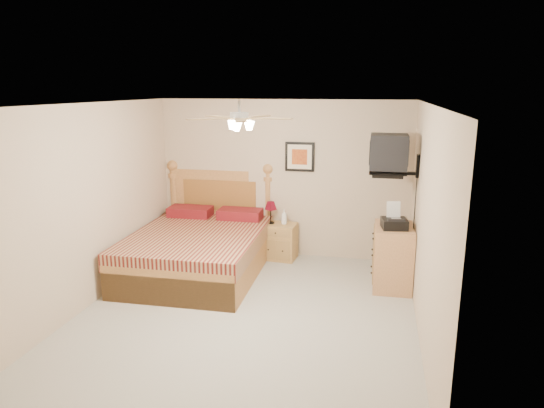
% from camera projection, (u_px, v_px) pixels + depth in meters
% --- Properties ---
extents(floor, '(4.50, 4.50, 0.00)m').
position_uv_depth(floor, '(247.00, 314.00, 5.89)').
color(floor, '#A39F93').
rests_on(floor, ground).
extents(ceiling, '(4.00, 4.50, 0.04)m').
position_uv_depth(ceiling, '(244.00, 104.00, 5.30)').
color(ceiling, white).
rests_on(ceiling, ground).
extents(wall_back, '(4.00, 0.04, 2.50)m').
position_uv_depth(wall_back, '(283.00, 179.00, 7.73)').
color(wall_back, '#C6AE92').
rests_on(wall_back, ground).
extents(wall_front, '(4.00, 0.04, 2.50)m').
position_uv_depth(wall_front, '(162.00, 293.00, 3.46)').
color(wall_front, '#C6AE92').
rests_on(wall_front, ground).
extents(wall_left, '(0.04, 4.50, 2.50)m').
position_uv_depth(wall_left, '(90.00, 206.00, 6.01)').
color(wall_left, '#C6AE92').
rests_on(wall_left, ground).
extents(wall_right, '(0.04, 4.50, 2.50)m').
position_uv_depth(wall_right, '(426.00, 225.00, 5.18)').
color(wall_right, '#C6AE92').
rests_on(wall_right, ground).
extents(bed, '(1.81, 2.35, 1.50)m').
position_uv_depth(bed, '(197.00, 224.00, 6.99)').
color(bed, '#A5743D').
rests_on(bed, ground).
extents(nightstand, '(0.56, 0.44, 0.57)m').
position_uv_depth(nightstand, '(279.00, 241.00, 7.73)').
color(nightstand, '#A67534').
rests_on(nightstand, ground).
extents(table_lamp, '(0.22, 0.22, 0.36)m').
position_uv_depth(table_lamp, '(271.00, 212.00, 7.66)').
color(table_lamp, '#5E0817').
rests_on(table_lamp, nightstand).
extents(lotion_bottle, '(0.10, 0.10, 0.23)m').
position_uv_depth(lotion_bottle, '(284.00, 217.00, 7.63)').
color(lotion_bottle, white).
rests_on(lotion_bottle, nightstand).
extents(framed_picture, '(0.46, 0.04, 0.46)m').
position_uv_depth(framed_picture, '(300.00, 157.00, 7.57)').
color(framed_picture, black).
rests_on(framed_picture, wall_back).
extents(dresser, '(0.52, 0.74, 0.86)m').
position_uv_depth(dresser, '(393.00, 257.00, 6.60)').
color(dresser, '#A06B41').
rests_on(dresser, ground).
extents(fax_machine, '(0.37, 0.39, 0.34)m').
position_uv_depth(fax_machine, '(395.00, 216.00, 6.37)').
color(fax_machine, black).
rests_on(fax_machine, dresser).
extents(magazine_lower, '(0.22, 0.27, 0.02)m').
position_uv_depth(magazine_lower, '(394.00, 220.00, 6.77)').
color(magazine_lower, tan).
rests_on(magazine_lower, dresser).
extents(magazine_upper, '(0.18, 0.25, 0.02)m').
position_uv_depth(magazine_upper, '(394.00, 218.00, 6.76)').
color(magazine_upper, gray).
rests_on(magazine_upper, magazine_lower).
extents(wall_tv, '(0.56, 0.46, 0.58)m').
position_uv_depth(wall_tv, '(400.00, 155.00, 6.37)').
color(wall_tv, black).
rests_on(wall_tv, wall_right).
extents(ceiling_fan, '(1.14, 1.14, 0.28)m').
position_uv_depth(ceiling_fan, '(239.00, 118.00, 5.14)').
color(ceiling_fan, silver).
rests_on(ceiling_fan, ceiling).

